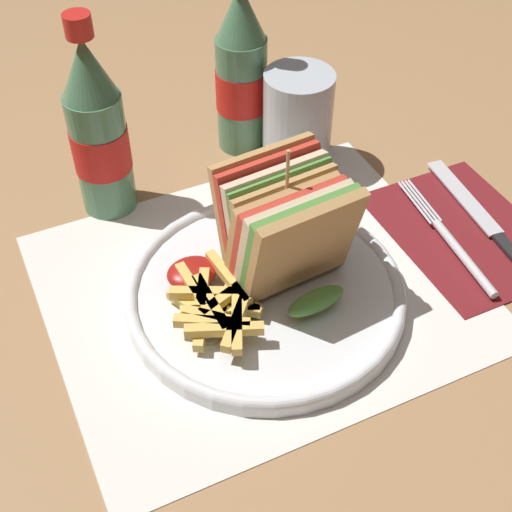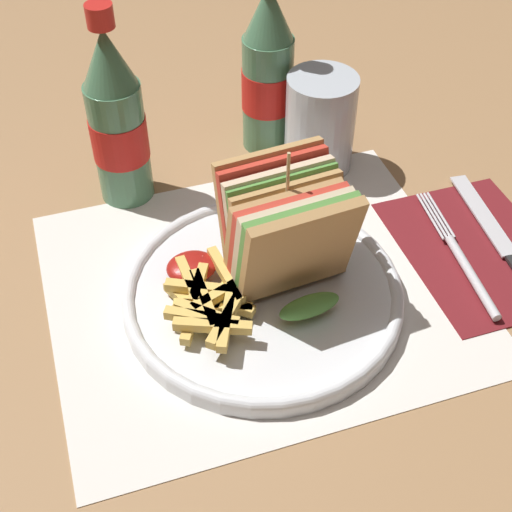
# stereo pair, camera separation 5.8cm
# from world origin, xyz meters

# --- Properties ---
(ground_plane) EXTENTS (4.00, 4.00, 0.00)m
(ground_plane) POSITION_xyz_m (0.00, 0.00, 0.00)
(ground_plane) COLOR #9E754C
(placemat) EXTENTS (0.39, 0.34, 0.00)m
(placemat) POSITION_xyz_m (-0.01, -0.01, 0.00)
(placemat) COLOR silver
(placemat) RESTS_ON ground_plane
(plate_main) EXTENTS (0.26, 0.26, 0.02)m
(plate_main) POSITION_xyz_m (-0.01, -0.02, 0.01)
(plate_main) COLOR white
(plate_main) RESTS_ON ground_plane
(club_sandwich) EXTENTS (0.11, 0.13, 0.14)m
(club_sandwich) POSITION_xyz_m (0.02, -0.01, 0.07)
(club_sandwich) COLOR tan
(club_sandwich) RESTS_ON plate_main
(fries_pile) EXTENTS (0.09, 0.12, 0.02)m
(fries_pile) POSITION_xyz_m (-0.06, -0.04, 0.03)
(fries_pile) COLOR #E0B756
(fries_pile) RESTS_ON plate_main
(ketchup_blob) EXTENTS (0.05, 0.04, 0.02)m
(ketchup_blob) POSITION_xyz_m (-0.07, 0.01, 0.03)
(ketchup_blob) COLOR maroon
(ketchup_blob) RESTS_ON plate_main
(napkin) EXTENTS (0.15, 0.19, 0.00)m
(napkin) POSITION_xyz_m (0.22, -0.03, 0.00)
(napkin) COLOR maroon
(napkin) RESTS_ON ground_plane
(fork) EXTENTS (0.03, 0.18, 0.01)m
(fork) POSITION_xyz_m (0.19, -0.04, 0.01)
(fork) COLOR silver
(fork) RESTS_ON napkin
(knife) EXTENTS (0.04, 0.21, 0.00)m
(knife) POSITION_xyz_m (0.24, -0.03, 0.01)
(knife) COLOR black
(knife) RESTS_ON napkin
(coke_bottle_near) EXTENTS (0.06, 0.06, 0.22)m
(coke_bottle_near) POSITION_xyz_m (-0.10, 0.17, 0.09)
(coke_bottle_near) COLOR #4C7F5B
(coke_bottle_near) RESTS_ON ground_plane
(coke_bottle_far) EXTENTS (0.06, 0.06, 0.22)m
(coke_bottle_far) POSITION_xyz_m (0.07, 0.21, 0.09)
(coke_bottle_far) COLOR #4C7F5B
(coke_bottle_far) RESTS_ON ground_plane
(glass_near) EXTENTS (0.08, 0.08, 0.11)m
(glass_near) POSITION_xyz_m (0.12, 0.16, 0.06)
(glass_near) COLOR silver
(glass_near) RESTS_ON ground_plane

